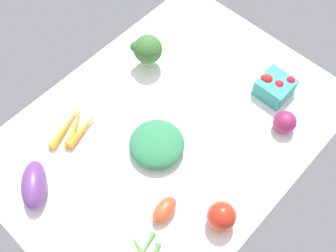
# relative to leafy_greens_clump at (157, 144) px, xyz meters

# --- Properties ---
(tablecloth) EXTENTS (1.04, 0.76, 0.02)m
(tablecloth) POSITION_rel_leafy_greens_clump_xyz_m (0.07, 0.02, -0.04)
(tablecloth) COLOR white
(tablecloth) RESTS_ON ground
(leafy_greens_clump) EXTENTS (0.18, 0.19, 0.06)m
(leafy_greens_clump) POSITION_rel_leafy_greens_clump_xyz_m (0.00, 0.00, 0.00)
(leafy_greens_clump) COLOR #2B7348
(leafy_greens_clump) RESTS_ON tablecloth
(red_onion_center) EXTENTS (0.07, 0.07, 0.07)m
(red_onion_center) POSITION_rel_leafy_greens_clump_xyz_m (0.31, -0.23, 0.00)
(red_onion_center) COLOR #84214D
(red_onion_center) RESTS_ON tablecloth
(bell_pepper_red) EXTENTS (0.11, 0.11, 0.10)m
(bell_pepper_red) POSITION_rel_leafy_greens_clump_xyz_m (-0.04, -0.28, 0.02)
(bell_pepper_red) COLOR red
(bell_pepper_red) RESTS_ON tablecloth
(eggplant) EXTENTS (0.14, 0.15, 0.07)m
(eggplant) POSITION_rel_leafy_greens_clump_xyz_m (-0.32, 0.16, 0.00)
(eggplant) COLOR #5E3374
(eggplant) RESTS_ON tablecloth
(broccoli_head) EXTENTS (0.09, 0.10, 0.12)m
(broccoli_head) POSITION_rel_leafy_greens_clump_xyz_m (0.21, 0.24, 0.04)
(broccoli_head) COLOR #A2BF86
(broccoli_head) RESTS_ON tablecloth
(berry_basket) EXTENTS (0.10, 0.10, 0.08)m
(berry_basket) POSITION_rel_leafy_greens_clump_xyz_m (0.40, -0.13, 0.01)
(berry_basket) COLOR teal
(berry_basket) RESTS_ON tablecloth
(roma_tomato) EXTENTS (0.09, 0.06, 0.05)m
(roma_tomato) POSITION_rel_leafy_greens_clump_xyz_m (-0.13, -0.15, -0.01)
(roma_tomato) COLOR #D64828
(roma_tomato) RESTS_ON tablecloth
(carrot_bunch) EXTENTS (0.18, 0.11, 0.03)m
(carrot_bunch) POSITION_rel_leafy_greens_clump_xyz_m (-0.12, 0.23, -0.02)
(carrot_bunch) COLOR orange
(carrot_bunch) RESTS_ON tablecloth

